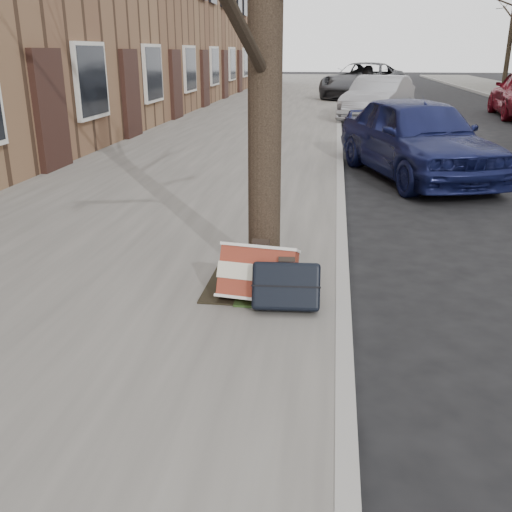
# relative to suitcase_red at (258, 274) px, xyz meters

# --- Properties ---
(near_sidewalk) EXTENTS (5.00, 70.00, 0.12)m
(near_sidewalk) POSITION_rel_suitcase_red_xyz_m (-1.75, 14.10, -0.30)
(near_sidewalk) COLOR gray
(near_sidewalk) RESTS_ON ground
(house_near) EXTENTS (6.80, 40.00, 7.00)m
(house_near) POSITION_rel_suitcase_red_xyz_m (-7.65, 15.10, 3.14)
(house_near) COLOR brown
(house_near) RESTS_ON ground
(dirt_patch) EXTENTS (0.85, 0.85, 0.02)m
(dirt_patch) POSITION_rel_suitcase_red_xyz_m (-0.05, 0.30, -0.23)
(dirt_patch) COLOR black
(dirt_patch) RESTS_ON near_sidewalk
(suitcase_red) EXTENTS (0.66, 0.42, 0.47)m
(suitcase_red) POSITION_rel_suitcase_red_xyz_m (0.00, 0.00, 0.00)
(suitcase_red) COLOR maroon
(suitcase_red) RESTS_ON near_sidewalk
(suitcase_navy) EXTENTS (0.54, 0.34, 0.41)m
(suitcase_navy) POSITION_rel_suitcase_red_xyz_m (0.24, -0.14, -0.03)
(suitcase_navy) COLOR black
(suitcase_navy) RESTS_ON near_sidewalk
(car_near_front) EXTENTS (2.76, 4.32, 1.37)m
(car_near_front) POSITION_rel_suitcase_red_xyz_m (1.95, 5.73, 0.33)
(car_near_front) COLOR #131947
(car_near_front) RESTS_ON ground
(car_near_mid) EXTENTS (2.59, 4.32, 1.35)m
(car_near_mid) POSITION_rel_suitcase_red_xyz_m (1.88, 14.21, 0.32)
(car_near_mid) COLOR #999AA0
(car_near_mid) RESTS_ON ground
(car_near_back) EXTENTS (4.36, 6.27, 1.59)m
(car_near_back) POSITION_rel_suitcase_red_xyz_m (1.78, 22.33, 0.44)
(car_near_back) COLOR #3B3C40
(car_near_back) RESTS_ON ground
(tree_far_c) EXTENTS (0.24, 0.24, 5.49)m
(tree_far_c) POSITION_rel_suitcase_red_xyz_m (9.15, 27.84, 2.51)
(tree_far_c) COLOR black
(tree_far_c) RESTS_ON far_sidewalk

